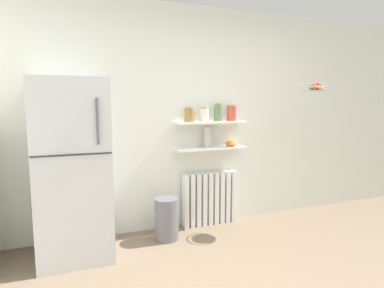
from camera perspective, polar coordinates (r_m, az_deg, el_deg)
The scene contains 14 objects.
ground_plane at distance 3.02m, azimuth 13.08°, elevation -22.60°, with size 7.04×7.04×0.00m, color #7A6651.
back_wall at distance 4.00m, azimuth 1.09°, elevation 4.50°, with size 7.04×0.10×2.60m, color silver.
refrigerator at distance 3.36m, azimuth -20.01°, elevation -4.14°, with size 0.67×0.75×1.71m.
radiator at distance 4.09m, azimuth 3.03°, elevation -9.39°, with size 0.68×0.12×0.65m.
wall_shelf_lower at distance 3.92m, azimuth 3.27°, elevation -0.73°, with size 0.87×0.22×0.03m, color white.
wall_shelf_upper at distance 3.89m, azimuth 3.30°, elevation 3.77°, with size 0.87×0.22×0.03m, color white.
storage_jar_0 at distance 3.78m, azimuth -0.47°, elevation 5.17°, with size 0.11×0.11×0.17m.
storage_jar_1 at distance 3.85m, azimuth 2.08°, elevation 5.17°, with size 0.11×0.11×0.17m.
storage_jar_2 at distance 3.93m, azimuth 4.53°, elevation 5.54°, with size 0.09×0.09×0.22m.
storage_jar_3 at distance 4.01m, azimuth 6.88°, elevation 5.39°, with size 0.12×0.12×0.20m.
vase at distance 3.89m, azimuth 2.72°, elevation 1.25°, with size 0.09×0.09×0.25m, color #B2ADA8.
shelf_bowl at distance 4.04m, azimuth 6.77°, elevation 0.12°, with size 0.15×0.15×0.07m, color orange.
trash_bin at distance 3.69m, azimuth -4.43°, elevation -12.82°, with size 0.26×0.26×0.46m, color slate.
hanging_fruit_basket at distance 4.14m, azimuth 20.52°, elevation 9.14°, with size 0.32×0.32×0.10m.
Camera 1 is at (-1.50, -1.65, 1.50)m, focal length 30.77 mm.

